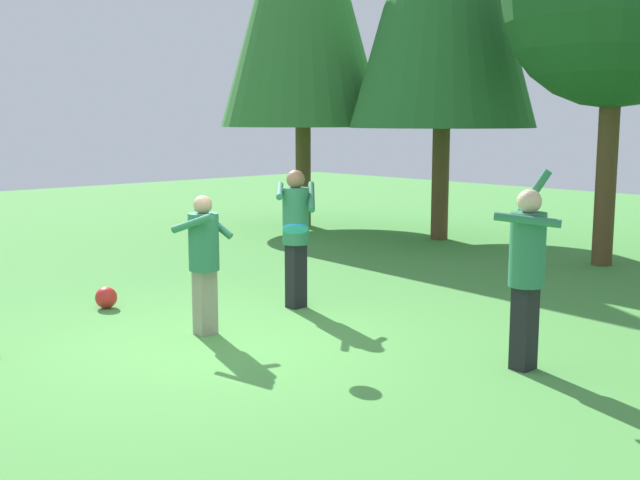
{
  "coord_description": "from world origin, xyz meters",
  "views": [
    {
      "loc": [
        6.73,
        -4.78,
        2.4
      ],
      "look_at": [
        0.31,
        1.22,
        1.05
      ],
      "focal_mm": 44.06,
      "sensor_mm": 36.0,
      "label": 1
    }
  ],
  "objects_px": {
    "person_catcher": "(204,253)",
    "frisbee": "(295,229)",
    "person_thrower": "(527,263)",
    "person_bystander": "(296,226)",
    "ball_red": "(106,298)"
  },
  "relations": [
    {
      "from": "person_thrower",
      "to": "person_bystander",
      "type": "relative_size",
      "value": 1.09
    },
    {
      "from": "frisbee",
      "to": "ball_red",
      "type": "distance_m",
      "value": 3.25
    },
    {
      "from": "ball_red",
      "to": "frisbee",
      "type": "bearing_deg",
      "value": 11.8
    },
    {
      "from": "person_thrower",
      "to": "frisbee",
      "type": "xyz_separation_m",
      "value": [
        -2.05,
        -1.14,
        0.22
      ]
    },
    {
      "from": "ball_red",
      "to": "person_bystander",
      "type": "bearing_deg",
      "value": 48.12
    },
    {
      "from": "person_bystander",
      "to": "ball_red",
      "type": "bearing_deg",
      "value": -90.47
    },
    {
      "from": "person_catcher",
      "to": "frisbee",
      "type": "bearing_deg",
      "value": 0.0
    },
    {
      "from": "person_thrower",
      "to": "frisbee",
      "type": "height_order",
      "value": "person_thrower"
    },
    {
      "from": "ball_red",
      "to": "person_catcher",
      "type": "bearing_deg",
      "value": 6.87
    },
    {
      "from": "person_thrower",
      "to": "person_bystander",
      "type": "bearing_deg",
      "value": -29.93
    },
    {
      "from": "person_thrower",
      "to": "person_catcher",
      "type": "height_order",
      "value": "person_thrower"
    },
    {
      "from": "person_thrower",
      "to": "frisbee",
      "type": "distance_m",
      "value": 2.36
    },
    {
      "from": "person_thrower",
      "to": "person_bystander",
      "type": "xyz_separation_m",
      "value": [
        -3.41,
        0.06,
        0.01
      ]
    },
    {
      "from": "person_thrower",
      "to": "person_catcher",
      "type": "relative_size",
      "value": 1.23
    },
    {
      "from": "person_catcher",
      "to": "person_bystander",
      "type": "xyz_separation_m",
      "value": [
        -0.26,
        1.59,
        0.13
      ]
    }
  ]
}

